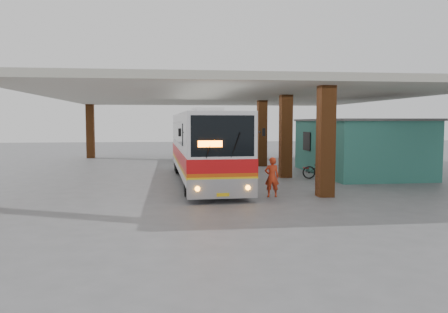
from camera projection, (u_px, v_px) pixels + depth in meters
ground at (238, 187)px, 19.89m from camera, size 90.00×90.00×0.00m
brick_columns at (250, 135)px, 24.84m from camera, size 20.10×21.60×4.35m
canopy_roof at (230, 96)px, 26.02m from camera, size 21.00×23.00×0.30m
shop_building at (358, 146)px, 24.64m from camera, size 5.20×8.20×3.11m
coach_bus at (204, 146)px, 21.43m from camera, size 2.97×12.33×3.57m
motorcycle at (322, 169)px, 22.56m from camera, size 2.04×0.94×1.03m
pedestrian at (272, 177)px, 17.11m from camera, size 0.59×0.40×1.58m
red_chair at (309, 166)px, 25.82m from camera, size 0.50×0.50×0.79m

